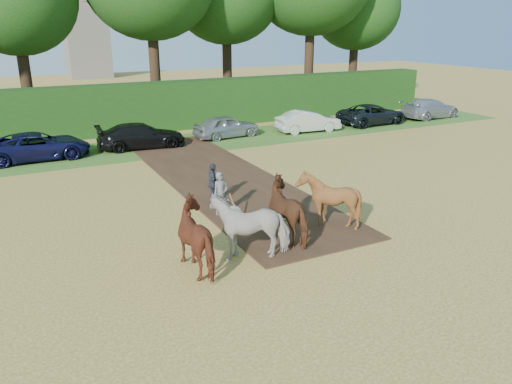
{
  "coord_description": "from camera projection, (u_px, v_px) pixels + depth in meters",
  "views": [
    {
      "loc": [
        -6.6,
        -12.39,
        6.45
      ],
      "look_at": [
        0.19,
        0.92,
        1.4
      ],
      "focal_mm": 35.0,
      "sensor_mm": 36.0,
      "label": 1
    }
  ],
  "objects": [
    {
      "name": "hedgerow",
      "position": [
        123.0,
        109.0,
        30.5
      ],
      "size": [
        46.0,
        1.6,
        3.0
      ],
      "primitive_type": "cube",
      "color": "#14380F",
      "rests_on": "ground"
    },
    {
      "name": "ground",
      "position": [
        264.0,
        244.0,
        15.36
      ],
      "size": [
        120.0,
        120.0,
        0.0
      ],
      "primitive_type": "plane",
      "color": "gold",
      "rests_on": "ground"
    },
    {
      "name": "earth_strip",
      "position": [
        220.0,
        178.0,
        21.91
      ],
      "size": [
        4.5,
        17.0,
        0.05
      ],
      "primitive_type": "cube",
      "color": "#472D1C",
      "rests_on": "ground"
    },
    {
      "name": "plough_team",
      "position": [
        270.0,
        216.0,
        15.03
      ],
      "size": [
        6.3,
        4.9,
        1.9
      ],
      "color": "maroon",
      "rests_on": "ground"
    },
    {
      "name": "grass_verge",
      "position": [
        144.0,
        148.0,
        27.17
      ],
      "size": [
        50.0,
        5.0,
        0.03
      ],
      "primitive_type": "cube",
      "color": "#38601E",
      "rests_on": "ground"
    },
    {
      "name": "parked_cars",
      "position": [
        201.0,
        131.0,
        28.3
      ],
      "size": [
        41.03,
        3.0,
        1.45
      ],
      "color": "silver",
      "rests_on": "ground"
    },
    {
      "name": "spectator_far",
      "position": [
        213.0,
        184.0,
        18.63
      ],
      "size": [
        0.64,
        0.98,
        1.55
      ],
      "primitive_type": "imported",
      "rotation": [
        0.0,
        0.0,
        1.26
      ],
      "color": "#292B37",
      "rests_on": "ground"
    }
  ]
}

